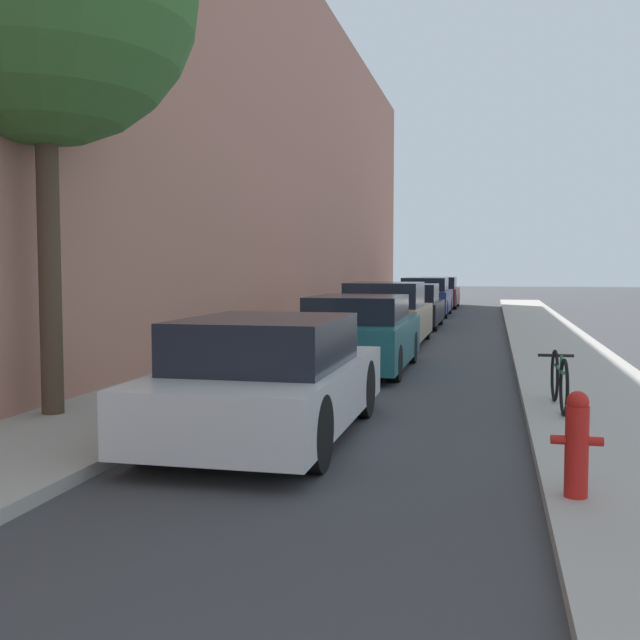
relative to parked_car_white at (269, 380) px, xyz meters
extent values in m
plane|color=#3D3D3F|center=(0.84, 8.02, -0.63)|extent=(120.00, 120.00, 0.00)
cube|color=#ADA89E|center=(-2.06, 8.02, -0.57)|extent=(2.00, 52.00, 0.12)
cube|color=#ADA89E|center=(3.74, 8.02, -0.57)|extent=(2.00, 52.00, 0.12)
cube|color=tan|center=(-3.41, 8.02, 4.57)|extent=(0.70, 52.00, 10.41)
cylinder|color=black|center=(-0.79, 1.33, -0.28)|extent=(0.22, 0.70, 0.70)
cylinder|color=black|center=(0.79, 1.33, -0.28)|extent=(0.22, 0.70, 0.70)
cylinder|color=black|center=(-0.79, -1.24, -0.28)|extent=(0.22, 0.70, 0.70)
cylinder|color=black|center=(0.79, -1.24, -0.28)|extent=(0.22, 0.70, 0.70)
cube|color=silver|center=(0.00, 0.04, -0.14)|extent=(1.80, 4.14, 0.60)
cube|color=black|center=(0.00, -0.12, 0.42)|extent=(1.58, 2.15, 0.51)
cylinder|color=black|center=(-0.77, 6.76, -0.33)|extent=(0.22, 0.61, 0.61)
cylinder|color=black|center=(0.80, 6.76, -0.33)|extent=(0.22, 0.61, 0.61)
cylinder|color=black|center=(-0.77, 4.28, -0.33)|extent=(0.22, 0.61, 0.61)
cylinder|color=black|center=(0.80, 4.28, -0.33)|extent=(0.22, 0.61, 0.61)
cube|color=#1E6066|center=(0.02, 5.52, -0.10)|extent=(1.78, 3.99, 0.72)
cube|color=black|center=(0.02, 5.36, 0.48)|extent=(1.57, 2.07, 0.45)
cylinder|color=black|center=(-1.01, 11.66, -0.32)|extent=(0.22, 0.62, 0.62)
cylinder|color=black|center=(0.67, 11.66, -0.32)|extent=(0.22, 0.62, 0.62)
cylinder|color=black|center=(-1.01, 9.04, -0.32)|extent=(0.22, 0.62, 0.62)
cylinder|color=black|center=(0.67, 9.04, -0.32)|extent=(0.22, 0.62, 0.62)
cube|color=tan|center=(-0.17, 10.35, -0.10)|extent=(1.91, 4.21, 0.73)
cube|color=black|center=(-0.17, 10.18, 0.56)|extent=(1.68, 2.19, 0.58)
cylinder|color=black|center=(-0.97, 16.75, -0.31)|extent=(0.22, 0.64, 0.64)
cylinder|color=black|center=(0.68, 16.75, -0.31)|extent=(0.22, 0.64, 0.64)
cylinder|color=black|center=(-0.97, 14.24, -0.31)|extent=(0.22, 0.64, 0.64)
cylinder|color=black|center=(0.68, 14.24, -0.31)|extent=(0.22, 0.64, 0.64)
cube|color=black|center=(-0.15, 15.50, -0.15)|extent=(1.88, 4.06, 0.61)
cube|color=black|center=(-0.15, 15.33, 0.43)|extent=(1.65, 2.11, 0.55)
cylinder|color=black|center=(-0.96, 22.66, -0.29)|extent=(0.22, 0.68, 0.68)
cylinder|color=black|center=(0.64, 22.66, -0.29)|extent=(0.22, 0.68, 0.68)
cylinder|color=black|center=(-0.96, 19.88, -0.29)|extent=(0.22, 0.68, 0.68)
cylinder|color=black|center=(0.64, 19.88, -0.29)|extent=(0.22, 0.68, 0.68)
cube|color=navy|center=(-0.16, 21.27, -0.06)|extent=(1.82, 4.47, 0.78)
cube|color=black|center=(-0.16, 21.09, 0.58)|extent=(1.60, 2.33, 0.49)
cylinder|color=black|center=(-0.89, 28.36, -0.30)|extent=(0.22, 0.66, 0.66)
cylinder|color=black|center=(0.69, 28.36, -0.30)|extent=(0.22, 0.66, 0.66)
cylinder|color=black|center=(-0.89, 25.89, -0.30)|extent=(0.22, 0.66, 0.66)
cylinder|color=black|center=(0.69, 25.89, -0.30)|extent=(0.22, 0.66, 0.66)
cube|color=maroon|center=(-0.10, 27.12, -0.09)|extent=(1.79, 3.99, 0.72)
cube|color=black|center=(-0.10, 26.96, 0.52)|extent=(1.58, 2.08, 0.50)
cylinder|color=#4C3A2B|center=(-2.70, 0.15, 1.44)|extent=(0.26, 0.26, 3.91)
cylinder|color=red|center=(2.96, -1.89, -0.17)|extent=(0.17, 0.17, 0.69)
sphere|color=red|center=(2.96, -1.89, 0.21)|extent=(0.17, 0.17, 0.17)
cylinder|color=red|center=(2.83, -1.89, -0.08)|extent=(0.11, 0.07, 0.07)
cylinder|color=red|center=(3.10, -1.89, -0.08)|extent=(0.11, 0.07, 0.07)
torus|color=black|center=(3.13, 2.32, -0.18)|extent=(0.06, 0.67, 0.67)
torus|color=black|center=(3.16, 1.35, -0.18)|extent=(0.06, 0.67, 0.67)
cube|color=#2D7547|center=(3.14, 1.84, -0.03)|extent=(0.06, 0.81, 0.04)
cylinder|color=#2D7547|center=(3.15, 1.66, 0.06)|extent=(0.04, 0.04, 0.18)
cube|color=black|center=(3.13, 2.24, 0.09)|extent=(0.44, 0.05, 0.04)
camera|label=1|loc=(2.33, -7.74, 1.20)|focal=42.47mm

